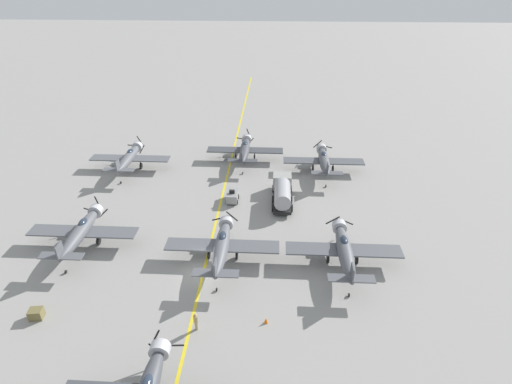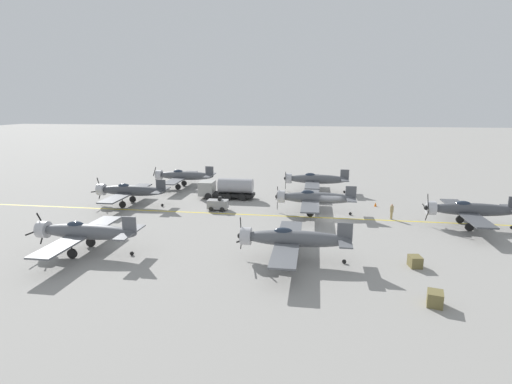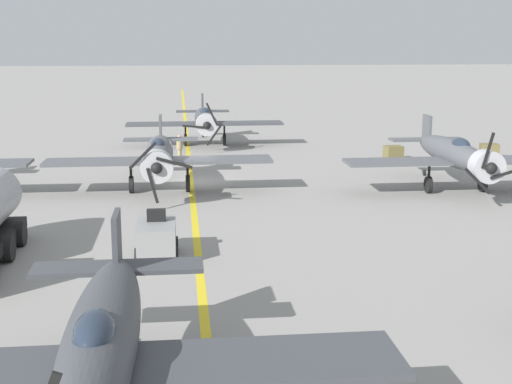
# 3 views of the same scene
# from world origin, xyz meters

# --- Properties ---
(ground_plane) EXTENTS (400.00, 400.00, 0.00)m
(ground_plane) POSITION_xyz_m (0.00, 0.00, 0.00)
(ground_plane) COLOR gray
(taxiway_stripe) EXTENTS (0.30, 160.00, 0.01)m
(taxiway_stripe) POSITION_xyz_m (0.00, 0.00, 0.00)
(taxiway_stripe) COLOR yellow
(taxiway_stripe) RESTS_ON ground
(airplane_far_left) EXTENTS (12.00, 9.98, 3.65)m
(airplane_far_left) POSITION_xyz_m (-14.97, 22.88, 2.01)
(airplane_far_left) COLOR #585B60
(airplane_far_left) RESTS_ON ground
(airplane_mid_left) EXTENTS (12.00, 9.98, 3.77)m
(airplane_mid_left) POSITION_xyz_m (-14.03, 3.88, 2.01)
(airplane_mid_left) COLOR #55585D
(airplane_mid_left) RESTS_ON ground
(airplane_far_right) EXTENTS (12.00, 9.98, 3.65)m
(airplane_far_right) POSITION_xyz_m (14.33, 23.39, 2.01)
(airplane_far_right) COLOR #4D5055
(airplane_far_right) RESTS_ON ground
(airplane_mid_center) EXTENTS (12.00, 9.98, 3.65)m
(airplane_mid_center) POSITION_xyz_m (1.72, 2.14, 2.01)
(airplane_mid_center) COLOR #56595E
(airplane_mid_center) RESTS_ON ground
(airplane_far_center) EXTENTS (12.00, 9.98, 3.71)m
(airplane_far_center) POSITION_xyz_m (2.27, 26.78, 2.01)
(airplane_far_center) COLOR #404247
(airplane_far_center) RESTS_ON ground
(airplane_mid_right) EXTENTS (12.00, 9.98, 3.65)m
(airplane_mid_right) POSITION_xyz_m (14.38, 2.08, 2.01)
(airplane_mid_right) COLOR #52555A
(airplane_mid_right) RESTS_ON ground
(fuel_tanker) EXTENTS (2.68, 8.00, 2.98)m
(fuel_tanker) POSITION_xyz_m (8.11, 14.69, 1.51)
(fuel_tanker) COLOR black
(fuel_tanker) RESTS_ON ground
(tow_tractor) EXTENTS (1.57, 2.60, 1.79)m
(tow_tractor) POSITION_xyz_m (1.53, 14.37, 0.79)
(tow_tractor) COLOR gray
(tow_tractor) RESTS_ON ground
(ground_crew_walking) EXTENTS (0.40, 0.40, 1.85)m
(ground_crew_walking) POSITION_xyz_m (0.62, -7.11, 1.01)
(ground_crew_walking) COLOR tan
(ground_crew_walking) RESTS_ON ground
(supply_crate_by_tanker) EXTENTS (1.27, 1.11, 0.95)m
(supply_crate_by_tanker) POSITION_xyz_m (-13.87, -6.55, 0.48)
(supply_crate_by_tanker) COLOR brown
(supply_crate_by_tanker) RESTS_ON ground
(traffic_cone) EXTENTS (0.36, 0.36, 0.55)m
(traffic_cone) POSITION_xyz_m (6.60, -6.09, 0.28)
(traffic_cone) COLOR orange
(traffic_cone) RESTS_ON ground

